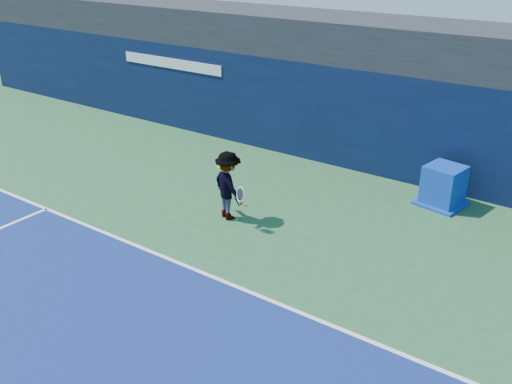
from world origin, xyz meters
TOP-DOWN VIEW (x-y plane):
  - ground at (0.00, 0.00)m, footprint 80.00×80.00m
  - baseline at (0.00, 3.00)m, footprint 24.00×0.10m
  - stadium_band at (0.00, 11.50)m, footprint 36.00×3.00m
  - back_wall_assembly at (-0.00, 10.50)m, footprint 36.00×1.03m
  - equipment_cart at (3.18, 9.19)m, footprint 1.28×1.28m
  - tennis_player at (-0.88, 5.36)m, footprint 1.39×1.03m
  - tennis_ball at (-1.61, 5.89)m, footprint 0.08×0.08m

SIDE VIEW (x-z plane):
  - ground at x=0.00m, z-range 0.00..0.00m
  - baseline at x=0.00m, z-range 0.01..0.01m
  - equipment_cart at x=3.18m, z-range -0.05..1.02m
  - tennis_player at x=-0.88m, z-range 0.00..1.73m
  - tennis_ball at x=-1.61m, z-range 0.95..1.03m
  - back_wall_assembly at x=0.00m, z-range 0.00..3.00m
  - stadium_band at x=0.00m, z-range 3.00..4.20m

